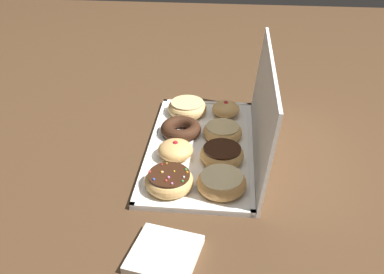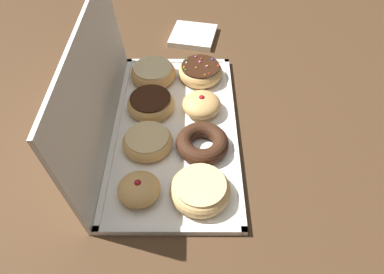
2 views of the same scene
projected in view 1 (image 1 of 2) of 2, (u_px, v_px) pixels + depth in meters
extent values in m
plane|color=#4C331E|center=(201.00, 150.00, 1.19)|extent=(3.00, 3.00, 0.00)
cube|color=white|center=(201.00, 148.00, 1.19)|extent=(0.52, 0.28, 0.01)
cube|color=white|center=(152.00, 145.00, 1.20)|extent=(0.52, 0.01, 0.01)
cube|color=white|center=(251.00, 150.00, 1.18)|extent=(0.52, 0.01, 0.01)
cube|color=white|center=(207.00, 104.00, 1.41)|extent=(0.01, 0.28, 0.01)
cube|color=white|center=(192.00, 210.00, 0.97)|extent=(0.01, 0.28, 0.01)
cube|color=white|center=(263.00, 110.00, 1.11)|extent=(0.52, 0.03, 0.26)
torus|color=#E5B770|center=(187.00, 108.00, 1.34)|extent=(0.12, 0.12, 0.04)
cylinder|color=#EACC8C|center=(187.00, 103.00, 1.33)|extent=(0.10, 0.10, 0.01)
torus|color=#381E11|center=(181.00, 129.00, 1.24)|extent=(0.11, 0.11, 0.04)
ellipsoid|color=tan|center=(176.00, 150.00, 1.13)|extent=(0.09, 0.09, 0.04)
sphere|color=#B21923|center=(175.00, 143.00, 1.12)|extent=(0.01, 0.01, 0.01)
torus|color=tan|center=(169.00, 181.00, 1.03)|extent=(0.12, 0.12, 0.04)
cylinder|color=#381E11|center=(169.00, 175.00, 1.02)|extent=(0.10, 0.10, 0.01)
sphere|color=blue|center=(154.00, 179.00, 1.00)|extent=(0.01, 0.01, 0.01)
sphere|color=orange|center=(187.00, 172.00, 1.02)|extent=(0.01, 0.01, 0.01)
sphere|color=pink|center=(163.00, 172.00, 1.02)|extent=(0.01, 0.01, 0.01)
sphere|color=white|center=(184.00, 177.00, 1.00)|extent=(0.01, 0.01, 0.01)
sphere|color=red|center=(162.00, 165.00, 1.05)|extent=(0.00, 0.00, 0.00)
sphere|color=yellow|center=(162.00, 172.00, 1.02)|extent=(0.01, 0.01, 0.01)
sphere|color=pink|center=(172.00, 184.00, 0.98)|extent=(0.01, 0.01, 0.01)
sphere|color=red|center=(150.00, 172.00, 1.02)|extent=(0.01, 0.01, 0.01)
sphere|color=pink|center=(169.00, 177.00, 1.00)|extent=(0.01, 0.01, 0.01)
sphere|color=red|center=(166.00, 181.00, 0.99)|extent=(0.01, 0.01, 0.01)
sphere|color=yellow|center=(174.00, 171.00, 1.02)|extent=(0.00, 0.00, 0.00)
sphere|color=orange|center=(167.00, 163.00, 1.05)|extent=(0.00, 0.00, 0.00)
sphere|color=green|center=(183.00, 181.00, 0.99)|extent=(0.01, 0.01, 0.01)
sphere|color=green|center=(186.00, 169.00, 1.03)|extent=(0.01, 0.01, 0.01)
ellipsoid|color=tan|center=(226.00, 109.00, 1.33)|extent=(0.08, 0.08, 0.04)
sphere|color=#B21923|center=(226.00, 103.00, 1.32)|extent=(0.01, 0.01, 0.01)
torus|color=tan|center=(223.00, 132.00, 1.22)|extent=(0.11, 0.11, 0.03)
cylinder|color=#EACC8C|center=(223.00, 127.00, 1.22)|extent=(0.09, 0.09, 0.01)
torus|color=tan|center=(222.00, 155.00, 1.12)|extent=(0.11, 0.11, 0.04)
cylinder|color=#381E11|center=(222.00, 149.00, 1.11)|extent=(0.10, 0.10, 0.01)
torus|color=tan|center=(222.00, 183.00, 1.02)|extent=(0.12, 0.12, 0.04)
cylinder|color=beige|center=(222.00, 177.00, 1.01)|extent=(0.10, 0.10, 0.01)
cube|color=white|center=(164.00, 254.00, 0.86)|extent=(0.15, 0.15, 0.02)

